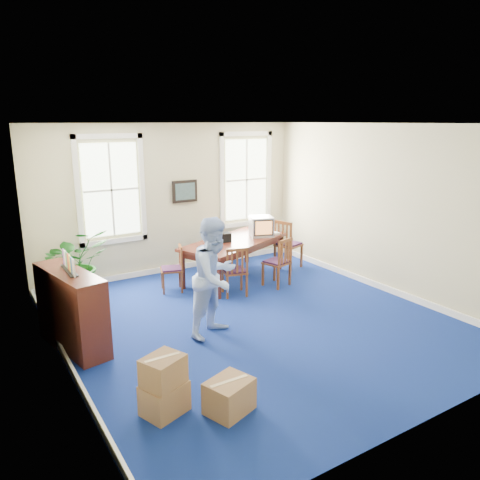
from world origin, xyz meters
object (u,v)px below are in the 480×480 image
man (215,277)px  potted_plant (76,263)px  crt_tv (261,226)px  chair_near_left (234,270)px  conference_table (234,259)px  cardboard_boxes (175,376)px  credenza (71,307)px

man → potted_plant: bearing=94.6°
crt_tv → potted_plant: bearing=-168.1°
chair_near_left → man: 1.76m
conference_table → cardboard_boxes: size_ratio=1.89×
conference_table → chair_near_left: size_ratio=2.48×
crt_tv → man: size_ratio=0.27×
crt_tv → man: bearing=-116.7°
crt_tv → chair_near_left: bearing=-123.7°
chair_near_left → potted_plant: (-2.58, 1.44, 0.18)m
conference_table → man: (-1.61, -2.11, 0.52)m
man → conference_table: bearing=29.1°
chair_near_left → crt_tv: bearing=-127.7°
credenza → cardboard_boxes: size_ratio=1.21×
chair_near_left → cardboard_boxes: (-2.43, -2.70, -0.12)m
conference_table → man: bearing=-150.0°
conference_table → man: 2.71m
man → cardboard_boxes: size_ratio=1.45×
cardboard_boxes → potted_plant: bearing=92.0°
man → cardboard_boxes: (-1.32, -1.41, -0.56)m
potted_plant → cardboard_boxes: potted_plant is taller
crt_tv → cardboard_boxes: 5.15m
credenza → chair_near_left: bearing=-1.2°
man → credenza: bearing=136.1°
potted_plant → crt_tv: bearing=-8.4°
credenza → potted_plant: 2.06m
conference_table → cardboard_boxes: 4.58m
conference_table → crt_tv: size_ratio=4.77×
conference_table → man: man is taller
chair_near_left → cardboard_boxes: bearing=64.2°
crt_tv → man: (-2.33, -2.17, -0.11)m
conference_table → chair_near_left: bearing=-143.7°
man → credenza: 2.15m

